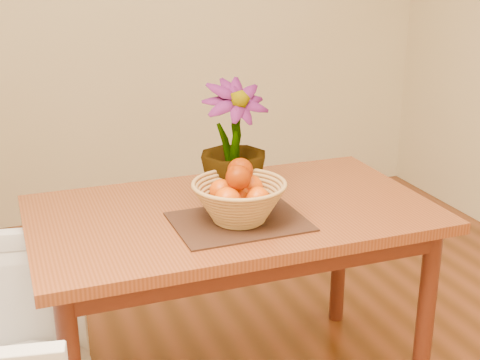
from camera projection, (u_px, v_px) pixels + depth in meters
name	position (u px, v px, depth m)	size (l,w,h in m)	color
table	(232.00, 232.00, 2.37)	(1.40, 0.80, 0.75)	brown
placemat	(239.00, 222.00, 2.22)	(0.43, 0.33, 0.01)	#321C12
wicker_basket	(239.00, 203.00, 2.20)	(0.31, 0.31, 0.13)	#A27E43
orange_pile	(239.00, 185.00, 2.18)	(0.20, 0.19, 0.15)	#D15403
potted_plant	(233.00, 142.00, 2.36)	(0.24, 0.24, 0.43)	#1C4614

